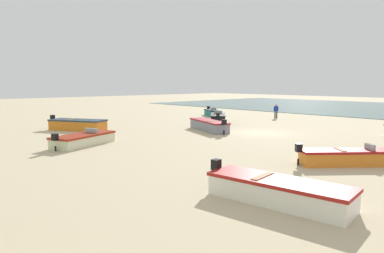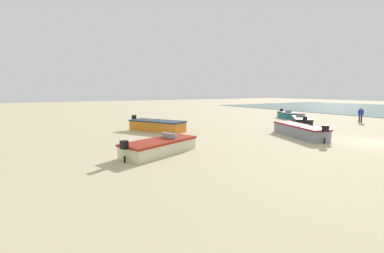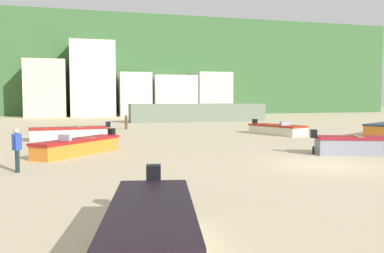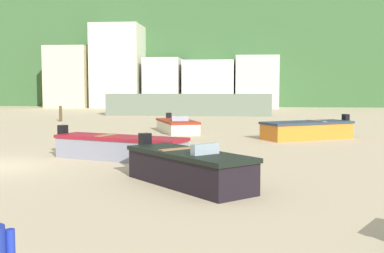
% 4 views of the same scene
% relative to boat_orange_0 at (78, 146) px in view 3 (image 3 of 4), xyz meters
% --- Properties ---
extents(ground_plane, '(160.00, 160.00, 0.00)m').
position_rel_boat_orange_0_xyz_m(ground_plane, '(9.60, -5.83, -0.39)').
color(ground_plane, '#C1AF8A').
extents(headland_hill, '(90.00, 32.00, 15.98)m').
position_rel_boat_orange_0_xyz_m(headland_hill, '(9.60, 60.17, 7.60)').
color(headland_hill, '#365C32').
rests_on(headland_hill, ground).
extents(harbor_pier, '(15.52, 2.40, 2.05)m').
position_rel_boat_orange_0_xyz_m(harbor_pier, '(12.97, 24.17, 0.63)').
color(harbor_pier, slate).
rests_on(harbor_pier, ground).
extents(townhouse_far_left, '(5.51, 5.46, 8.01)m').
position_rel_boat_orange_0_xyz_m(townhouse_far_left, '(-4.65, 40.90, 3.61)').
color(townhouse_far_left, beige).
rests_on(townhouse_far_left, ground).
extents(townhouse_left, '(6.22, 6.64, 10.81)m').
position_rel_boat_orange_0_xyz_m(townhouse_left, '(1.80, 41.49, 5.01)').
color(townhouse_left, beige).
rests_on(townhouse_left, ground).
extents(townhouse_centre_left, '(4.60, 5.11, 6.41)m').
position_rel_boat_orange_0_xyz_m(townhouse_centre_left, '(7.83, 40.72, 2.81)').
color(townhouse_centre_left, beige).
rests_on(townhouse_centre_left, ground).
extents(townhouse_right, '(6.45, 6.50, 6.07)m').
position_rel_boat_orange_0_xyz_m(townhouse_right, '(13.81, 41.42, 2.64)').
color(townhouse_right, silver).
rests_on(townhouse_right, ground).
extents(townhouse_far_right, '(5.32, 6.36, 6.62)m').
position_rel_boat_orange_0_xyz_m(townhouse_far_right, '(19.93, 41.35, 2.92)').
color(townhouse_far_right, beige).
rests_on(townhouse_far_right, ground).
extents(boat_orange_0, '(4.21, 4.62, 1.08)m').
position_rel_boat_orange_0_xyz_m(boat_orange_0, '(0.00, 0.00, 0.00)').
color(boat_orange_0, orange).
rests_on(boat_orange_0, ground).
extents(boat_white_1, '(5.20, 2.11, 1.13)m').
position_rel_boat_orange_0_xyz_m(boat_white_1, '(-0.63, 7.35, 0.02)').
color(boat_white_1, white).
rests_on(boat_white_1, ground).
extents(boat_grey_2, '(5.34, 3.00, 1.19)m').
position_rel_boat_orange_0_xyz_m(boat_grey_2, '(13.44, -3.80, 0.05)').
color(boat_grey_2, gray).
rests_on(boat_grey_2, ground).
extents(boat_cream_3, '(3.16, 4.70, 1.05)m').
position_rel_boat_orange_0_xyz_m(boat_cream_3, '(14.13, 7.09, -0.02)').
color(boat_cream_3, beige).
rests_on(boat_cream_3, ground).
extents(boat_white_5, '(2.17, 4.47, 1.23)m').
position_rel_boat_orange_0_xyz_m(boat_white_5, '(1.31, -13.34, 0.07)').
color(boat_white_5, white).
rests_on(boat_white_5, ground).
extents(mooring_post_near_water, '(0.23, 0.23, 1.23)m').
position_rel_boat_orange_0_xyz_m(mooring_post_near_water, '(3.88, 15.10, 0.22)').
color(mooring_post_near_water, '#4C3926').
rests_on(mooring_post_near_water, ground).
extents(beach_walker_distant, '(0.37, 0.54, 1.62)m').
position_rel_boat_orange_0_xyz_m(beach_walker_distant, '(-2.10, -4.23, 0.56)').
color(beach_walker_distant, black).
rests_on(beach_walker_distant, ground).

